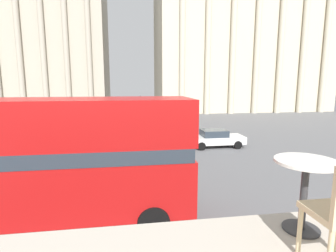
{
  "coord_description": "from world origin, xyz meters",
  "views": [
    {
      "loc": [
        0.01,
        -2.58,
        4.81
      ],
      "look_at": [
        2.68,
        15.22,
        1.9
      ],
      "focal_mm": 28.0,
      "sensor_mm": 36.0,
      "label": 1
    }
  ],
  "objects_px": {
    "plaza_building_left": "(45,46)",
    "traffic_light_near": "(76,135)",
    "double_decker_bus": "(38,158)",
    "plaza_building_right": "(240,47)",
    "cafe_dining_table": "(305,179)",
    "car_maroon": "(145,134)",
    "pedestrian_black": "(22,145)",
    "traffic_light_mid": "(111,116)",
    "car_white": "(216,138)",
    "traffic_light_far": "(141,108)"
  },
  "relations": [
    {
      "from": "plaza_building_right",
      "to": "traffic_light_mid",
      "type": "distance_m",
      "value": 36.27
    },
    {
      "from": "pedestrian_black",
      "to": "traffic_light_mid",
      "type": "bearing_deg",
      "value": 168.82
    },
    {
      "from": "cafe_dining_table",
      "to": "traffic_light_far",
      "type": "relative_size",
      "value": 0.2
    },
    {
      "from": "cafe_dining_table",
      "to": "pedestrian_black",
      "type": "relative_size",
      "value": 0.42
    },
    {
      "from": "traffic_light_mid",
      "to": "traffic_light_far",
      "type": "bearing_deg",
      "value": 67.6
    },
    {
      "from": "traffic_light_mid",
      "to": "cafe_dining_table",
      "type": "bearing_deg",
      "value": -80.21
    },
    {
      "from": "double_decker_bus",
      "to": "plaza_building_left",
      "type": "height_order",
      "value": "plaza_building_left"
    },
    {
      "from": "double_decker_bus",
      "to": "traffic_light_mid",
      "type": "height_order",
      "value": "double_decker_bus"
    },
    {
      "from": "traffic_light_far",
      "to": "car_white",
      "type": "relative_size",
      "value": 0.86
    },
    {
      "from": "traffic_light_far",
      "to": "car_maroon",
      "type": "relative_size",
      "value": 0.86
    },
    {
      "from": "double_decker_bus",
      "to": "car_white",
      "type": "distance_m",
      "value": 13.98
    },
    {
      "from": "double_decker_bus",
      "to": "car_maroon",
      "type": "xyz_separation_m",
      "value": [
        4.23,
        12.46,
        -1.71
      ]
    },
    {
      "from": "traffic_light_near",
      "to": "car_white",
      "type": "bearing_deg",
      "value": 32.89
    },
    {
      "from": "double_decker_bus",
      "to": "traffic_light_near",
      "type": "height_order",
      "value": "double_decker_bus"
    },
    {
      "from": "plaza_building_left",
      "to": "car_maroon",
      "type": "bearing_deg",
      "value": -63.17
    },
    {
      "from": "plaza_building_right",
      "to": "traffic_light_far",
      "type": "bearing_deg",
      "value": -132.14
    },
    {
      "from": "cafe_dining_table",
      "to": "car_white",
      "type": "relative_size",
      "value": 0.17
    },
    {
      "from": "plaza_building_left",
      "to": "traffic_light_near",
      "type": "xyz_separation_m",
      "value": [
        12.96,
        -41.47,
        -9.6
      ]
    },
    {
      "from": "double_decker_bus",
      "to": "plaza_building_right",
      "type": "xyz_separation_m",
      "value": [
        23.43,
        38.57,
        9.15
      ]
    },
    {
      "from": "plaza_building_right",
      "to": "cafe_dining_table",
      "type": "bearing_deg",
      "value": -112.55
    },
    {
      "from": "car_white",
      "to": "pedestrian_black",
      "type": "relative_size",
      "value": 2.39
    },
    {
      "from": "traffic_light_near",
      "to": "pedestrian_black",
      "type": "distance_m",
      "value": 6.02
    },
    {
      "from": "double_decker_bus",
      "to": "traffic_light_mid",
      "type": "xyz_separation_m",
      "value": [
        1.62,
        11.07,
        0.01
      ]
    },
    {
      "from": "plaza_building_right",
      "to": "car_white",
      "type": "height_order",
      "value": "plaza_building_right"
    },
    {
      "from": "plaza_building_left",
      "to": "traffic_light_far",
      "type": "bearing_deg",
      "value": -59.41
    },
    {
      "from": "plaza_building_left",
      "to": "traffic_light_near",
      "type": "height_order",
      "value": "plaza_building_left"
    },
    {
      "from": "pedestrian_black",
      "to": "traffic_light_near",
      "type": "bearing_deg",
      "value": 96.77
    },
    {
      "from": "traffic_light_mid",
      "to": "car_maroon",
      "type": "distance_m",
      "value": 3.42
    },
    {
      "from": "traffic_light_near",
      "to": "car_white",
      "type": "xyz_separation_m",
      "value": [
        9.13,
        5.9,
        -1.66
      ]
    },
    {
      "from": "plaza_building_right",
      "to": "traffic_light_near",
      "type": "xyz_separation_m",
      "value": [
        -23.04,
        -34.37,
        -9.21
      ]
    },
    {
      "from": "cafe_dining_table",
      "to": "car_maroon",
      "type": "xyz_separation_m",
      "value": [
        -0.45,
        19.06,
        -3.19
      ]
    },
    {
      "from": "traffic_light_near",
      "to": "car_maroon",
      "type": "height_order",
      "value": "traffic_light_near"
    },
    {
      "from": "traffic_light_mid",
      "to": "pedestrian_black",
      "type": "relative_size",
      "value": 2.11
    },
    {
      "from": "plaza_building_right",
      "to": "traffic_light_near",
      "type": "bearing_deg",
      "value": -123.84
    },
    {
      "from": "car_white",
      "to": "traffic_light_near",
      "type": "bearing_deg",
      "value": 102.65
    },
    {
      "from": "plaza_building_left",
      "to": "traffic_light_near",
      "type": "relative_size",
      "value": 6.66
    },
    {
      "from": "plaza_building_right",
      "to": "car_white",
      "type": "bearing_deg",
      "value": -116.05
    },
    {
      "from": "cafe_dining_table",
      "to": "car_maroon",
      "type": "bearing_deg",
      "value": 91.35
    },
    {
      "from": "pedestrian_black",
      "to": "plaza_building_left",
      "type": "bearing_deg",
      "value": -114.62
    },
    {
      "from": "plaza_building_right",
      "to": "traffic_light_near",
      "type": "distance_m",
      "value": 42.39
    },
    {
      "from": "double_decker_bus",
      "to": "cafe_dining_table",
      "type": "bearing_deg",
      "value": -59.6
    },
    {
      "from": "traffic_light_far",
      "to": "pedestrian_black",
      "type": "distance_m",
      "value": 12.03
    },
    {
      "from": "double_decker_bus",
      "to": "plaza_building_left",
      "type": "distance_m",
      "value": 48.32
    },
    {
      "from": "cafe_dining_table",
      "to": "double_decker_bus",
      "type": "bearing_deg",
      "value": 125.31
    },
    {
      "from": "car_maroon",
      "to": "double_decker_bus",
      "type": "bearing_deg",
      "value": -40.15
    },
    {
      "from": "traffic_light_near",
      "to": "traffic_light_far",
      "type": "relative_size",
      "value": 0.99
    },
    {
      "from": "double_decker_bus",
      "to": "traffic_light_far",
      "type": "height_order",
      "value": "double_decker_bus"
    },
    {
      "from": "plaza_building_left",
      "to": "plaza_building_right",
      "type": "xyz_separation_m",
      "value": [
        36.0,
        -7.1,
        -0.39
      ]
    },
    {
      "from": "cafe_dining_table",
      "to": "traffic_light_mid",
      "type": "distance_m",
      "value": 17.99
    },
    {
      "from": "cafe_dining_table",
      "to": "plaza_building_right",
      "type": "distance_m",
      "value": 49.51
    }
  ]
}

